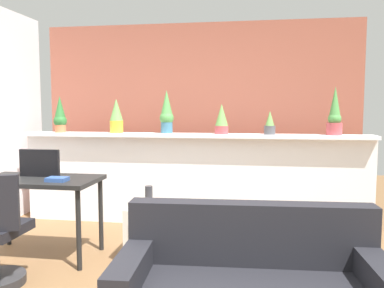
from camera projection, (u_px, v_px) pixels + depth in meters
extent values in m
cube|color=white|center=(192.00, 181.00, 4.72)|extent=(4.13, 0.16, 1.06)
cube|color=white|center=(191.00, 135.00, 4.63)|extent=(4.13, 0.29, 0.04)
cube|color=#9E5442|center=(199.00, 119.00, 5.24)|extent=(4.13, 0.10, 2.50)
cylinder|color=#C66B42|center=(60.00, 129.00, 4.84)|extent=(0.13, 0.13, 0.09)
sphere|color=#2D7033|center=(60.00, 121.00, 4.83)|extent=(0.16, 0.16, 0.16)
cone|color=#2D7033|center=(60.00, 107.00, 4.82)|extent=(0.13, 0.13, 0.27)
cylinder|color=gold|center=(117.00, 127.00, 4.78)|extent=(0.16, 0.16, 0.15)
cone|color=#669E4C|center=(116.00, 110.00, 4.76)|extent=(0.16, 0.16, 0.27)
cylinder|color=#386B84|center=(167.00, 128.00, 4.70)|extent=(0.14, 0.14, 0.13)
sphere|color=#4C9347|center=(167.00, 118.00, 4.69)|extent=(0.17, 0.17, 0.17)
cone|color=#4C9347|center=(167.00, 103.00, 4.68)|extent=(0.14, 0.14, 0.30)
cylinder|color=#B7474C|center=(222.00, 130.00, 4.55)|extent=(0.16, 0.16, 0.10)
cone|color=#669E4C|center=(222.00, 115.00, 4.54)|extent=(0.15, 0.15, 0.25)
cylinder|color=#4C4C51|center=(270.00, 130.00, 4.47)|extent=(0.13, 0.13, 0.10)
cone|color=#669E4C|center=(270.00, 118.00, 4.46)|extent=(0.10, 0.10, 0.17)
cylinder|color=#B7474C|center=(334.00, 129.00, 4.38)|extent=(0.17, 0.17, 0.14)
sphere|color=#4C9347|center=(335.00, 119.00, 4.37)|extent=(0.14, 0.14, 0.14)
cone|color=#4C9347|center=(335.00, 101.00, 4.35)|extent=(0.12, 0.12, 0.33)
cylinder|color=black|center=(79.00, 230.00, 3.39)|extent=(0.04, 0.04, 0.71)
cylinder|color=black|center=(8.00, 211.00, 4.03)|extent=(0.04, 0.04, 0.71)
cylinder|color=black|center=(101.00, 215.00, 3.88)|extent=(0.04, 0.04, 0.71)
cube|color=black|center=(39.00, 180.00, 3.68)|extent=(1.10, 0.60, 0.04)
cube|color=black|center=(40.00, 163.00, 3.75)|extent=(0.39, 0.04, 0.26)
cube|color=silver|center=(150.00, 232.00, 3.66)|extent=(0.40, 0.40, 0.50)
cube|color=black|center=(145.00, 239.00, 3.48)|extent=(0.28, 0.04, 0.28)
cylinder|color=#2D2D33|center=(149.00, 196.00, 3.65)|extent=(0.07, 0.07, 0.18)
cube|color=#2D4C8C|center=(57.00, 179.00, 3.51)|extent=(0.18, 0.13, 0.04)
cube|color=black|center=(250.00, 233.00, 2.53)|extent=(1.57, 0.25, 0.40)
cube|color=black|center=(132.00, 266.00, 2.32)|extent=(0.20, 0.77, 0.16)
cube|color=black|center=(380.00, 275.00, 2.18)|extent=(0.20, 0.77, 0.16)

